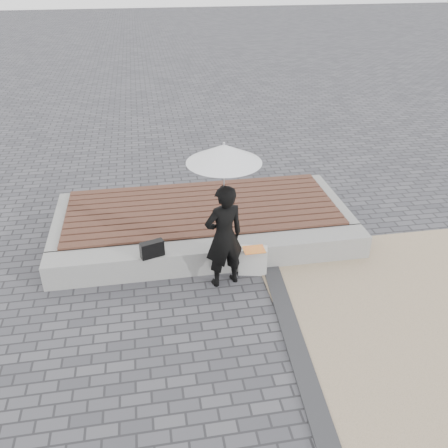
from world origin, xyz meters
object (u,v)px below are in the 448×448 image
(woman, at_px, (224,237))
(handbag, at_px, (152,249))
(seating_ledge, at_px, (212,255))
(parasol, at_px, (224,154))
(canvas_tote, at_px, (253,260))

(woman, bearing_deg, handbag, -30.14)
(seating_ledge, height_order, handbag, handbag)
(seating_ledge, height_order, parasol, parasol)
(seating_ledge, height_order, canvas_tote, canvas_tote)
(seating_ledge, bearing_deg, handbag, -169.68)
(seating_ledge, distance_m, handbag, 0.98)
(woman, relative_size, canvas_tote, 3.55)
(parasol, bearing_deg, seating_ledge, 103.88)
(parasol, relative_size, canvas_tote, 2.83)
(seating_ledge, distance_m, canvas_tote, 0.64)
(canvas_tote, bearing_deg, parasol, -147.41)
(parasol, height_order, handbag, parasol)
(woman, height_order, canvas_tote, woman)
(seating_ledge, distance_m, woman, 0.75)
(parasol, bearing_deg, woman, 0.00)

